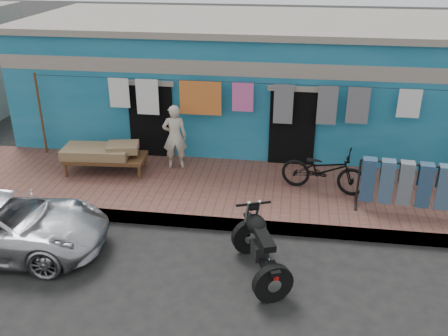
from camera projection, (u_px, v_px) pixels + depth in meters
ground at (207, 276)px, 8.63m from camera, size 80.00×80.00×0.00m
sidewalk at (230, 191)px, 11.27m from camera, size 28.00×3.00×0.25m
curb at (221, 224)px, 9.97m from camera, size 28.00×0.10×0.25m
building at (249, 79)px, 14.21m from camera, size 12.20×5.20×3.36m
clothesline at (247, 104)px, 11.67m from camera, size 10.06×0.06×2.10m
car at (2, 224)px, 9.14m from camera, size 4.04×2.05×1.11m
seated_person at (175, 137)px, 11.85m from camera, size 0.63×0.49×1.57m
bicycle at (324, 165)px, 10.79m from camera, size 1.95×1.04×1.20m
motorcycle at (261, 246)px, 8.43m from camera, size 1.81×2.19×1.15m
charpoy at (106, 158)px, 11.81m from camera, size 2.11×1.23×0.66m
jeans_rack at (414, 187)px, 9.98m from camera, size 2.37×0.91×1.09m
litter_a at (241, 239)px, 9.63m from camera, size 0.23×0.20×0.08m
litter_b at (263, 240)px, 9.57m from camera, size 0.21×0.21×0.08m
litter_c at (244, 239)px, 9.62m from camera, size 0.17×0.21×0.08m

